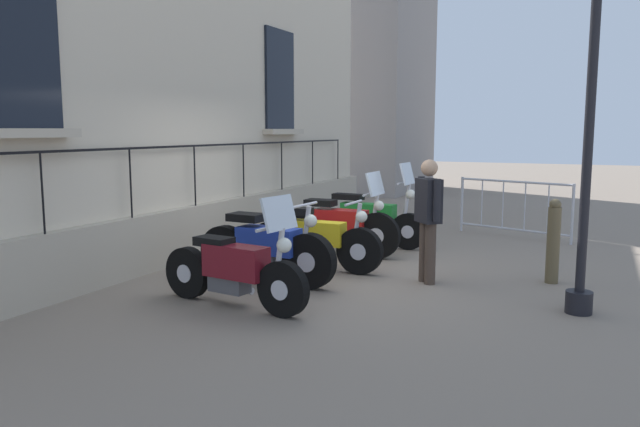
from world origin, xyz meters
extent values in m
plane|color=gray|center=(0.00, 0.00, 0.00)|extent=(60.00, 60.00, 0.00)
cube|color=beige|center=(-2.50, 0.00, 3.11)|extent=(0.60, 13.38, 6.21)
cube|color=#B1A48F|center=(-2.12, 0.00, 0.40)|extent=(0.20, 13.38, 0.80)
cube|color=black|center=(-2.18, 2.94, 2.90)|extent=(0.06, 1.09, 1.88)
cube|color=#BCAE97|center=(-2.10, 2.94, 1.92)|extent=(0.24, 1.29, 0.10)
cube|color=black|center=(-2.18, -2.94, 2.90)|extent=(0.06, 1.09, 1.88)
cube|color=#BCAE97|center=(-2.10, -2.94, 1.92)|extent=(0.24, 1.29, 0.10)
cube|color=black|center=(-2.08, 0.00, 1.71)|extent=(0.03, 11.24, 0.03)
cylinder|color=black|center=(-2.08, -2.81, 1.26)|extent=(0.02, 0.02, 0.91)
cylinder|color=black|center=(-2.08, -1.40, 1.26)|extent=(0.02, 0.02, 0.91)
cylinder|color=black|center=(-2.08, 0.00, 1.26)|extent=(0.02, 0.02, 0.91)
cylinder|color=black|center=(-2.08, 1.40, 1.26)|extent=(0.02, 0.02, 0.91)
cylinder|color=black|center=(-2.08, 2.81, 1.26)|extent=(0.02, 0.02, 0.91)
cylinder|color=black|center=(-2.08, 4.21, 1.26)|extent=(0.02, 0.02, 0.91)
cylinder|color=black|center=(-2.08, 5.62, 1.26)|extent=(0.02, 0.02, 0.91)
cylinder|color=black|center=(0.55, -2.14, 0.30)|extent=(0.61, 0.21, 0.60)
cylinder|color=silver|center=(0.55, -2.14, 0.30)|extent=(0.23, 0.17, 0.21)
cylinder|color=black|center=(-0.81, -1.94, 0.30)|extent=(0.61, 0.21, 0.60)
cylinder|color=silver|center=(-0.81, -1.94, 0.30)|extent=(0.23, 0.17, 0.21)
cube|color=maroon|center=(-0.08, -2.05, 0.52)|extent=(0.79, 0.38, 0.36)
cube|color=#4C4C51|center=(-0.18, -2.03, 0.27)|extent=(0.48, 0.28, 0.21)
cube|color=black|center=(-0.39, -2.00, 0.71)|extent=(0.45, 0.31, 0.10)
cylinder|color=silver|center=(0.50, -2.13, 0.62)|extent=(0.17, 0.08, 0.66)
cylinder|color=silver|center=(0.45, -2.13, 0.95)|extent=(0.12, 0.61, 0.04)
sphere|color=white|center=(0.57, -2.14, 0.77)|extent=(0.16, 0.16, 0.16)
cylinder|color=silver|center=(-0.30, -1.86, 0.17)|extent=(0.68, 0.18, 0.08)
cube|color=silver|center=(0.51, -2.13, 1.10)|extent=(0.19, 0.51, 0.36)
cylinder|color=black|center=(0.30, -0.99, 0.35)|extent=(0.70, 0.20, 0.70)
cylinder|color=silver|center=(0.30, -0.99, 0.35)|extent=(0.25, 0.19, 0.24)
cylinder|color=black|center=(-0.97, -0.90, 0.35)|extent=(0.70, 0.20, 0.70)
cylinder|color=silver|center=(-0.97, -0.90, 0.35)|extent=(0.25, 0.19, 0.24)
cube|color=#1E389E|center=(-0.28, -0.95, 0.55)|extent=(0.83, 0.38, 0.33)
cube|color=#4C4C51|center=(-0.38, -0.94, 0.31)|extent=(0.50, 0.30, 0.24)
cube|color=black|center=(-0.62, -0.93, 0.83)|extent=(0.47, 0.33, 0.10)
cylinder|color=silver|center=(0.25, -0.98, 0.69)|extent=(0.16, 0.07, 0.69)
cylinder|color=silver|center=(0.20, -0.98, 1.03)|extent=(0.08, 0.73, 0.04)
sphere|color=white|center=(0.32, -0.99, 0.85)|extent=(0.16, 0.16, 0.16)
cylinder|color=silver|center=(-0.53, -0.75, 0.19)|extent=(0.73, 0.13, 0.08)
cylinder|color=black|center=(0.60, -0.01, 0.32)|extent=(0.64, 0.15, 0.64)
cylinder|color=silver|center=(0.60, -0.01, 0.32)|extent=(0.23, 0.16, 0.22)
cylinder|color=black|center=(-0.77, 0.02, 0.32)|extent=(0.64, 0.15, 0.64)
cylinder|color=silver|center=(-0.77, 0.02, 0.32)|extent=(0.23, 0.16, 0.22)
cube|color=gold|center=(-0.04, 0.01, 0.52)|extent=(0.79, 0.27, 0.33)
cube|color=#4C4C51|center=(-0.14, 0.01, 0.29)|extent=(0.48, 0.21, 0.22)
cube|color=black|center=(-0.36, 0.01, 0.81)|extent=(0.44, 0.23, 0.10)
cylinder|color=silver|center=(0.55, -0.01, 0.65)|extent=(0.16, 0.06, 0.66)
cylinder|color=silver|center=(0.50, 0.00, 0.97)|extent=(0.05, 0.56, 0.04)
sphere|color=white|center=(0.62, -0.01, 0.79)|extent=(0.16, 0.16, 0.16)
cylinder|color=silver|center=(-0.28, 0.15, 0.18)|extent=(0.71, 0.09, 0.08)
cylinder|color=black|center=(0.48, 1.05, 0.35)|extent=(0.71, 0.12, 0.71)
cylinder|color=silver|center=(0.48, 1.05, 0.35)|extent=(0.25, 0.14, 0.25)
cylinder|color=black|center=(-0.83, 1.06, 0.35)|extent=(0.71, 0.12, 0.71)
cylinder|color=silver|center=(-0.83, 1.06, 0.35)|extent=(0.25, 0.14, 0.25)
cube|color=red|center=(-0.12, 1.05, 0.56)|extent=(0.83, 0.32, 0.33)
cube|color=#4C4C51|center=(-0.22, 1.05, 0.32)|extent=(0.50, 0.26, 0.25)
cube|color=black|center=(-0.46, 1.06, 0.81)|extent=(0.47, 0.29, 0.10)
cylinder|color=silver|center=(0.43, 1.05, 0.68)|extent=(0.16, 0.06, 0.65)
cylinder|color=silver|center=(0.38, 1.05, 1.00)|extent=(0.04, 0.70, 0.04)
sphere|color=white|center=(0.50, 1.05, 0.82)|extent=(0.16, 0.16, 0.16)
cylinder|color=silver|center=(-0.38, 1.23, 0.20)|extent=(0.75, 0.08, 0.08)
cube|color=silver|center=(0.44, 1.05, 1.15)|extent=(0.12, 0.57, 0.36)
cylinder|color=black|center=(0.72, 1.93, 0.30)|extent=(0.61, 0.14, 0.60)
cylinder|color=silver|center=(0.72, 1.93, 0.30)|extent=(0.22, 0.13, 0.21)
cylinder|color=black|center=(-0.81, 2.02, 0.30)|extent=(0.61, 0.14, 0.60)
cylinder|color=silver|center=(-0.81, 2.02, 0.30)|extent=(0.22, 0.13, 0.21)
cube|color=#1E842D|center=(0.00, 1.97, 0.53)|extent=(0.95, 0.30, 0.38)
cube|color=#4C4C51|center=(-0.10, 1.98, 0.27)|extent=(0.57, 0.23, 0.21)
cube|color=black|center=(-0.37, 1.99, 0.82)|extent=(0.54, 0.25, 0.10)
cylinder|color=silver|center=(0.67, 1.94, 0.70)|extent=(0.16, 0.07, 0.80)
cylinder|color=silver|center=(0.62, 1.94, 1.10)|extent=(0.07, 0.54, 0.04)
sphere|color=white|center=(0.74, 1.93, 0.92)|extent=(0.16, 0.16, 0.16)
cylinder|color=silver|center=(-0.27, 2.12, 0.17)|extent=(0.85, 0.13, 0.08)
cube|color=silver|center=(0.68, 1.94, 1.25)|extent=(0.15, 0.45, 0.36)
cylinder|color=black|center=(3.37, -0.71, 0.12)|extent=(0.28, 0.28, 0.24)
cylinder|color=black|center=(3.37, -0.71, 2.05)|extent=(0.10, 0.10, 4.10)
cylinder|color=#B7B7BF|center=(1.12, 4.19, 0.53)|extent=(0.05, 0.05, 1.05)
cylinder|color=#B7B7BF|center=(3.13, 3.50, 0.53)|extent=(0.05, 0.05, 1.05)
cylinder|color=#B7B7BF|center=(2.13, 3.84, 1.02)|extent=(2.02, 0.73, 0.04)
cylinder|color=#B7B7BF|center=(2.13, 3.84, 0.15)|extent=(2.02, 0.73, 0.04)
cylinder|color=#B7B7BF|center=(1.52, 4.05, 0.60)|extent=(0.02, 0.02, 0.87)
cylinder|color=#B7B7BF|center=(1.93, 3.91, 0.60)|extent=(0.02, 0.02, 0.87)
cylinder|color=#B7B7BF|center=(2.33, 3.77, 0.60)|extent=(0.02, 0.02, 0.87)
cylinder|color=#B7B7BF|center=(2.73, 3.63, 0.60)|extent=(0.02, 0.02, 0.87)
cylinder|color=brown|center=(3.01, 0.56, 0.49)|extent=(0.16, 0.16, 0.98)
sphere|color=brown|center=(3.01, 0.56, 1.01)|extent=(0.15, 0.15, 0.15)
cylinder|color=#47382D|center=(1.50, -0.02, 0.39)|extent=(0.14, 0.14, 0.78)
cylinder|color=#47382D|center=(1.60, -0.14, 0.39)|extent=(0.14, 0.14, 0.78)
cube|color=black|center=(1.55, -0.08, 1.06)|extent=(0.40, 0.42, 0.56)
sphere|color=tan|center=(1.55, -0.08, 1.48)|extent=(0.21, 0.21, 0.21)
cylinder|color=black|center=(1.41, 0.08, 1.09)|extent=(0.09, 0.09, 0.53)
cylinder|color=black|center=(1.69, -0.25, 1.09)|extent=(0.09, 0.09, 0.53)
camera|label=1|loc=(3.47, -7.65, 1.95)|focal=34.39mm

